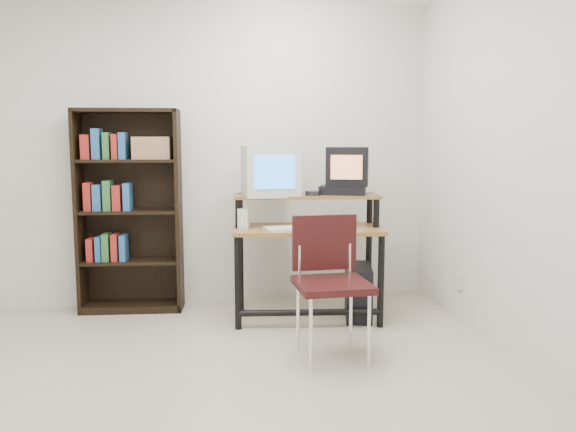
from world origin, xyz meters
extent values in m
cube|color=beige|center=(0.00, 0.00, -0.01)|extent=(4.00, 4.00, 0.01)
cube|color=silver|center=(0.00, 2.00, 1.30)|extent=(4.00, 0.01, 2.60)
cube|color=silver|center=(0.00, -2.00, 1.30)|extent=(4.00, 0.01, 2.60)
cube|color=silver|center=(2.00, 0.00, 1.30)|extent=(0.01, 4.00, 2.60)
cube|color=#946130|center=(0.80, 1.36, 0.72)|extent=(1.22, 0.72, 0.03)
cube|color=#946130|center=(0.81, 1.48, 0.97)|extent=(1.19, 0.49, 0.02)
cylinder|color=black|center=(0.23, 1.18, 0.36)|extent=(0.05, 0.05, 0.72)
cylinder|color=black|center=(1.30, 1.05, 0.36)|extent=(0.05, 0.05, 0.72)
cylinder|color=black|center=(0.30, 1.68, 0.49)|extent=(0.05, 0.05, 0.98)
cylinder|color=black|center=(1.36, 1.54, 0.49)|extent=(0.05, 0.05, 0.98)
cylinder|color=black|center=(0.77, 1.11, 0.12)|extent=(1.07, 0.19, 0.05)
cube|color=beige|center=(0.53, 1.53, 1.17)|extent=(0.43, 0.43, 0.40)
cube|color=#2B79E7|center=(0.53, 1.31, 1.17)|extent=(0.31, 0.02, 0.25)
cube|color=black|center=(1.10, 1.44, 1.01)|extent=(0.43, 0.37, 0.08)
cube|color=black|center=(1.15, 1.47, 1.20)|extent=(0.41, 0.41, 0.31)
cube|color=tan|center=(1.09, 1.31, 1.20)|extent=(0.23, 0.09, 0.19)
cylinder|color=#26262B|center=(0.84, 1.38, 0.99)|extent=(0.13, 0.13, 0.05)
cube|color=beige|center=(0.68, 1.26, 0.74)|extent=(0.49, 0.26, 0.03)
cube|color=black|center=(1.09, 1.25, 0.72)|extent=(0.27, 0.24, 0.01)
cube|color=white|center=(1.09, 1.23, 0.74)|extent=(0.11, 0.08, 0.03)
cube|color=beige|center=(0.30, 1.39, 0.80)|extent=(0.10, 0.10, 0.17)
cube|color=black|center=(1.21, 1.31, 0.21)|extent=(0.30, 0.48, 0.42)
cube|color=black|center=(0.78, 0.49, 0.49)|extent=(0.47, 0.47, 0.04)
cube|color=black|center=(0.77, 0.69, 0.73)|extent=(0.44, 0.05, 0.37)
cylinder|color=silver|center=(0.60, 0.30, 0.23)|extent=(0.02, 0.02, 0.47)
cylinder|color=silver|center=(0.97, 0.31, 0.23)|extent=(0.02, 0.02, 0.47)
cylinder|color=silver|center=(0.59, 0.67, 0.23)|extent=(0.02, 0.02, 0.47)
cylinder|color=silver|center=(0.96, 0.68, 0.23)|extent=(0.02, 0.02, 0.47)
cube|color=black|center=(-1.00, 1.87, 0.83)|extent=(0.06, 0.28, 1.66)
cube|color=black|center=(-0.20, 1.79, 0.83)|extent=(0.06, 0.28, 1.66)
cube|color=black|center=(-0.59, 1.96, 0.83)|extent=(0.83, 0.10, 1.66)
cube|color=black|center=(-0.60, 1.83, 1.65)|extent=(0.86, 0.36, 0.03)
cube|color=black|center=(-0.60, 1.83, 0.03)|extent=(0.86, 0.36, 0.06)
cube|color=black|center=(-0.60, 1.83, 0.42)|extent=(0.79, 0.33, 0.03)
cube|color=black|center=(-0.60, 1.83, 0.83)|extent=(0.79, 0.33, 0.02)
cube|color=black|center=(-0.60, 1.83, 1.25)|extent=(0.79, 0.33, 0.02)
cube|color=#8B6747|center=(-0.40, 1.81, 1.35)|extent=(0.32, 0.23, 0.18)
cube|color=beige|center=(1.99, 1.15, 0.30)|extent=(0.02, 0.08, 0.12)
camera|label=1|loc=(-0.10, -2.91, 1.37)|focal=35.00mm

